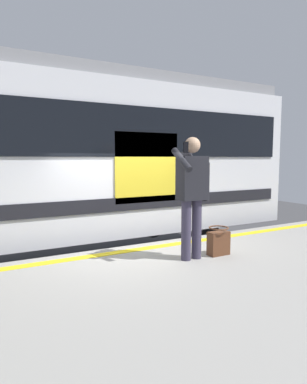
{
  "coord_description": "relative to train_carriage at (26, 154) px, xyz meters",
  "views": [
    {
      "loc": [
        2.31,
        4.89,
        2.43
      ],
      "look_at": [
        -0.18,
        0.3,
        1.88
      ],
      "focal_mm": 31.0,
      "sensor_mm": 36.0,
      "label": 1
    }
  ],
  "objects": [
    {
      "name": "track_rail_far",
      "position": [
        -1.39,
        -0.72,
        -2.41
      ],
      "size": [
        22.27,
        0.08,
        0.16
      ],
      "primitive_type": "cube",
      "color": "slate",
      "rests_on": "ground"
    },
    {
      "name": "ground_plane",
      "position": [
        -1.39,
        2.06,
        -2.49
      ],
      "size": [
        25.7,
        25.7,
        0.0
      ],
      "primitive_type": "plane",
      "color": "#3D3D3F"
    },
    {
      "name": "track_rail_near",
      "position": [
        -1.39,
        0.71,
        -2.41
      ],
      "size": [
        22.27,
        0.08,
        0.16
      ],
      "primitive_type": "cube",
      "color": "slate",
      "rests_on": "ground"
    },
    {
      "name": "passenger",
      "position": [
        -1.75,
        3.14,
        -0.49
      ],
      "size": [
        0.57,
        0.55,
        1.73
      ],
      "color": "#383347",
      "rests_on": "platform"
    },
    {
      "name": "safety_line",
      "position": [
        -1.39,
        2.36,
        -1.5
      ],
      "size": [
        16.79,
        0.16,
        0.01
      ],
      "primitive_type": "cube",
      "color": "yellow",
      "rests_on": "platform"
    },
    {
      "name": "platform",
      "position": [
        -1.39,
        4.36,
        -2.0
      ],
      "size": [
        17.13,
        4.61,
        0.98
      ],
      "primitive_type": "cube",
      "color": "gray",
      "rests_on": "ground"
    },
    {
      "name": "train_carriage",
      "position": [
        0.0,
        0.0,
        0.0
      ],
      "size": [
        10.77,
        3.09,
        3.91
      ],
      "color": "silver",
      "rests_on": "ground"
    },
    {
      "name": "handbag",
      "position": [
        -2.23,
        3.18,
        -1.31
      ],
      "size": [
        0.32,
        0.3,
        0.42
      ],
      "color": "#59331E",
      "rests_on": "platform"
    }
  ]
}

